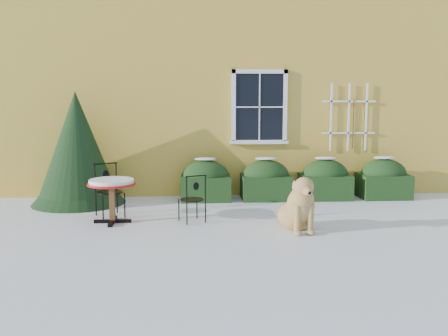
{
  "coord_description": "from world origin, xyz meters",
  "views": [
    {
      "loc": [
        -0.55,
        -8.0,
        2.15
      ],
      "look_at": [
        0.0,
        1.0,
        0.9
      ],
      "focal_mm": 40.0,
      "sensor_mm": 36.0,
      "label": 1
    }
  ],
  "objects": [
    {
      "name": "house",
      "position": [
        0.0,
        7.0,
        3.22
      ],
      "size": [
        12.4,
        8.4,
        6.4
      ],
      "color": "yellow",
      "rests_on": "ground"
    },
    {
      "name": "dog",
      "position": [
        1.16,
        -0.11,
        0.38
      ],
      "size": [
        0.68,
        1.07,
        0.95
      ],
      "rotation": [
        0.0,
        0.0,
        0.13
      ],
      "color": "tan",
      "rests_on": "ground"
    },
    {
      "name": "hedge_row",
      "position": [
        1.65,
        2.55,
        0.4
      ],
      "size": [
        4.95,
        0.8,
        0.91
      ],
      "color": "black",
      "rests_on": "ground"
    },
    {
      "name": "patio_chair_near",
      "position": [
        -0.57,
        0.58,
        0.43
      ],
      "size": [
        0.5,
        0.5,
        0.85
      ],
      "rotation": [
        0.0,
        0.0,
        3.57
      ],
      "color": "black",
      "rests_on": "ground"
    },
    {
      "name": "evergreen_shrub",
      "position": [
        -2.94,
        2.34,
        0.93
      ],
      "size": [
        1.91,
        1.91,
        2.31
      ],
      "rotation": [
        0.0,
        0.0,
        -0.09
      ],
      "color": "black",
      "rests_on": "ground"
    },
    {
      "name": "patio_chair_far",
      "position": [
        -2.11,
        1.14,
        0.49
      ],
      "size": [
        0.59,
        0.58,
        0.98
      ],
      "rotation": [
        0.0,
        0.0,
        0.49
      ],
      "color": "black",
      "rests_on": "ground"
    },
    {
      "name": "ground",
      "position": [
        0.0,
        0.0,
        0.0
      ],
      "size": [
        80.0,
        80.0,
        0.0
      ],
      "primitive_type": "plane",
      "color": "white",
      "rests_on": "ground"
    },
    {
      "name": "bistro_table",
      "position": [
        -1.98,
        0.62,
        0.64
      ],
      "size": [
        0.83,
        0.83,
        0.77
      ],
      "rotation": [
        0.0,
        0.0,
        -0.18
      ],
      "color": "black",
      "rests_on": "ground"
    }
  ]
}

